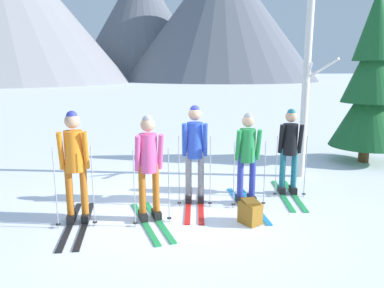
# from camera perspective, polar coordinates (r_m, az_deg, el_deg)

# --- Properties ---
(ground_plane) EXTENTS (400.00, 400.00, 0.00)m
(ground_plane) POSITION_cam_1_polar(r_m,az_deg,el_deg) (6.40, -1.28, -10.07)
(ground_plane) COLOR white
(skier_in_orange) EXTENTS (0.61, 1.80, 1.76)m
(skier_in_orange) POSITION_cam_1_polar(r_m,az_deg,el_deg) (5.84, -17.86, -2.52)
(skier_in_orange) COLOR black
(skier_in_orange) RESTS_ON ground
(skier_in_pink) EXTENTS (0.60, 1.71, 1.69)m
(skier_in_pink) POSITION_cam_1_polar(r_m,az_deg,el_deg) (5.69, -6.79, -3.20)
(skier_in_pink) COLOR green
(skier_in_pink) RESTS_ON ground
(skier_in_blue) EXTENTS (0.67, 1.79, 1.76)m
(skier_in_blue) POSITION_cam_1_polar(r_m,az_deg,el_deg) (6.40, 0.43, -0.74)
(skier_in_blue) COLOR red
(skier_in_blue) RESTS_ON ground
(skier_in_green) EXTENTS (0.61, 1.81, 1.63)m
(skier_in_green) POSITION_cam_1_polar(r_m,az_deg,el_deg) (6.46, 8.59, -1.57)
(skier_in_green) COLOR #1E84D1
(skier_in_green) RESTS_ON ground
(skier_in_black) EXTENTS (0.70, 1.76, 1.65)m
(skier_in_black) POSITION_cam_1_polar(r_m,az_deg,el_deg) (7.13, 14.99, -0.50)
(skier_in_black) COLOR green
(skier_in_black) RESTS_ON ground
(pine_tree_near) EXTENTS (1.80, 1.80, 4.35)m
(pine_tree_near) POSITION_cam_1_polar(r_m,az_deg,el_deg) (10.25, 26.15, 8.34)
(pine_tree_near) COLOR #51381E
(pine_tree_near) RESTS_ON ground
(birch_tree_tall) EXTENTS (0.50, 0.73, 4.02)m
(birch_tree_tall) POSITION_cam_1_polar(r_m,az_deg,el_deg) (8.28, 17.44, 8.71)
(birch_tree_tall) COLOR silver
(birch_tree_tall) RESTS_ON ground
(backpack_on_snow_front) EXTENTS (0.35, 0.39, 0.38)m
(backpack_on_snow_front) POSITION_cam_1_polar(r_m,az_deg,el_deg) (5.83, 9.09, -10.47)
(backpack_on_snow_front) COLOR #99661E
(backpack_on_snow_front) RESTS_ON ground
(mountain_ridge_distant) EXTENTS (86.61, 61.27, 28.52)m
(mountain_ridge_distant) POSITION_cam_1_polar(r_m,az_deg,el_deg) (79.87, -12.42, 19.83)
(mountain_ridge_distant) COLOR gray
(mountain_ridge_distant) RESTS_ON ground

